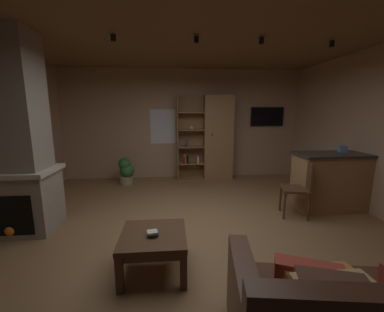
{
  "coord_description": "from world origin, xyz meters",
  "views": [
    {
      "loc": [
        -0.31,
        -3.12,
        1.7
      ],
      "look_at": [
        0.0,
        0.4,
        1.05
      ],
      "focal_mm": 22.42,
      "sensor_mm": 36.0,
      "label": 1
    }
  ],
  "objects_px": {
    "table_book_1": "(152,232)",
    "wall_mounted_tv": "(267,117)",
    "potted_floor_plant": "(126,171)",
    "table_book_0": "(153,233)",
    "dining_chair": "(300,185)",
    "coffee_table": "(154,241)",
    "stone_fireplace": "(14,145)",
    "tissue_box": "(342,149)",
    "bookshelf_cabinet": "(214,139)",
    "kitchen_bar_counter": "(336,181)"
  },
  "relations": [
    {
      "from": "table_book_1",
      "to": "tissue_box",
      "type": "bearing_deg",
      "value": 26.48
    },
    {
      "from": "stone_fireplace",
      "to": "bookshelf_cabinet",
      "type": "xyz_separation_m",
      "value": [
        3.25,
        2.49,
        -0.21
      ]
    },
    {
      "from": "table_book_1",
      "to": "coffee_table",
      "type": "bearing_deg",
      "value": 84.33
    },
    {
      "from": "kitchen_bar_counter",
      "to": "wall_mounted_tv",
      "type": "bearing_deg",
      "value": 98.5
    },
    {
      "from": "tissue_box",
      "to": "wall_mounted_tv",
      "type": "xyz_separation_m",
      "value": [
        -0.48,
        2.26,
        0.52
      ]
    },
    {
      "from": "table_book_1",
      "to": "wall_mounted_tv",
      "type": "bearing_deg",
      "value": 54.7
    },
    {
      "from": "stone_fireplace",
      "to": "table_book_1",
      "type": "relative_size",
      "value": 26.76
    },
    {
      "from": "kitchen_bar_counter",
      "to": "stone_fireplace",
      "type": "bearing_deg",
      "value": -176.13
    },
    {
      "from": "potted_floor_plant",
      "to": "wall_mounted_tv",
      "type": "height_order",
      "value": "wall_mounted_tv"
    },
    {
      "from": "table_book_0",
      "to": "table_book_1",
      "type": "relative_size",
      "value": 1.08
    },
    {
      "from": "dining_chair",
      "to": "potted_floor_plant",
      "type": "relative_size",
      "value": 1.44
    },
    {
      "from": "table_book_0",
      "to": "dining_chair",
      "type": "bearing_deg",
      "value": 28.01
    },
    {
      "from": "bookshelf_cabinet",
      "to": "tissue_box",
      "type": "xyz_separation_m",
      "value": [
        1.91,
        -2.05,
        0.02
      ]
    },
    {
      "from": "potted_floor_plant",
      "to": "wall_mounted_tv",
      "type": "xyz_separation_m",
      "value": [
        3.6,
        0.51,
        1.26
      ]
    },
    {
      "from": "table_book_0",
      "to": "wall_mounted_tv",
      "type": "relative_size",
      "value": 0.13
    },
    {
      "from": "tissue_box",
      "to": "table_book_0",
      "type": "xyz_separation_m",
      "value": [
        -3.2,
        -1.56,
        -0.61
      ]
    },
    {
      "from": "dining_chair",
      "to": "wall_mounted_tv",
      "type": "xyz_separation_m",
      "value": [
        0.44,
        2.6,
        1.05
      ]
    },
    {
      "from": "bookshelf_cabinet",
      "to": "dining_chair",
      "type": "relative_size",
      "value": 2.29
    },
    {
      "from": "bookshelf_cabinet",
      "to": "table_book_1",
      "type": "bearing_deg",
      "value": -109.64
    },
    {
      "from": "bookshelf_cabinet",
      "to": "table_book_0",
      "type": "relative_size",
      "value": 18.92
    },
    {
      "from": "tissue_box",
      "to": "potted_floor_plant",
      "type": "bearing_deg",
      "value": 156.7
    },
    {
      "from": "stone_fireplace",
      "to": "potted_floor_plant",
      "type": "relative_size",
      "value": 4.33
    },
    {
      "from": "table_book_0",
      "to": "bookshelf_cabinet",
      "type": "bearing_deg",
      "value": 70.26
    },
    {
      "from": "coffee_table",
      "to": "dining_chair",
      "type": "height_order",
      "value": "dining_chair"
    },
    {
      "from": "bookshelf_cabinet",
      "to": "wall_mounted_tv",
      "type": "relative_size",
      "value": 2.42
    },
    {
      "from": "stone_fireplace",
      "to": "dining_chair",
      "type": "bearing_deg",
      "value": 1.25
    },
    {
      "from": "table_book_0",
      "to": "dining_chair",
      "type": "height_order",
      "value": "dining_chair"
    },
    {
      "from": "coffee_table",
      "to": "potted_floor_plant",
      "type": "relative_size",
      "value": 1.07
    },
    {
      "from": "table_book_0",
      "to": "wall_mounted_tv",
      "type": "height_order",
      "value": "wall_mounted_tv"
    },
    {
      "from": "kitchen_bar_counter",
      "to": "table_book_0",
      "type": "xyz_separation_m",
      "value": [
        -3.08,
        -1.46,
        -0.05
      ]
    },
    {
      "from": "potted_floor_plant",
      "to": "table_book_1",
      "type": "bearing_deg",
      "value": -75.47
    },
    {
      "from": "dining_chair",
      "to": "wall_mounted_tv",
      "type": "height_order",
      "value": "wall_mounted_tv"
    },
    {
      "from": "table_book_0",
      "to": "wall_mounted_tv",
      "type": "distance_m",
      "value": 4.83
    },
    {
      "from": "kitchen_bar_counter",
      "to": "wall_mounted_tv",
      "type": "distance_m",
      "value": 2.61
    },
    {
      "from": "table_book_1",
      "to": "wall_mounted_tv",
      "type": "height_order",
      "value": "wall_mounted_tv"
    },
    {
      "from": "tissue_box",
      "to": "table_book_0",
      "type": "distance_m",
      "value": 3.61
    },
    {
      "from": "kitchen_bar_counter",
      "to": "table_book_1",
      "type": "bearing_deg",
      "value": -154.03
    },
    {
      "from": "bookshelf_cabinet",
      "to": "wall_mounted_tv",
      "type": "height_order",
      "value": "bookshelf_cabinet"
    },
    {
      "from": "wall_mounted_tv",
      "to": "kitchen_bar_counter",
      "type": "bearing_deg",
      "value": -81.5
    },
    {
      "from": "coffee_table",
      "to": "potted_floor_plant",
      "type": "distance_m",
      "value": 3.42
    },
    {
      "from": "bookshelf_cabinet",
      "to": "kitchen_bar_counter",
      "type": "bearing_deg",
      "value": -50.28
    },
    {
      "from": "stone_fireplace",
      "to": "tissue_box",
      "type": "relative_size",
      "value": 23.0
    },
    {
      "from": "wall_mounted_tv",
      "to": "stone_fireplace",
      "type": "bearing_deg",
      "value": -150.05
    },
    {
      "from": "potted_floor_plant",
      "to": "kitchen_bar_counter",
      "type": "bearing_deg",
      "value": -25.09
    },
    {
      "from": "table_book_0",
      "to": "dining_chair",
      "type": "relative_size",
      "value": 0.12
    },
    {
      "from": "coffee_table",
      "to": "potted_floor_plant",
      "type": "bearing_deg",
      "value": 104.85
    },
    {
      "from": "table_book_0",
      "to": "potted_floor_plant",
      "type": "relative_size",
      "value": 0.17
    },
    {
      "from": "stone_fireplace",
      "to": "coffee_table",
      "type": "height_order",
      "value": "stone_fireplace"
    },
    {
      "from": "coffee_table",
      "to": "dining_chair",
      "type": "bearing_deg",
      "value": 27.7
    },
    {
      "from": "bookshelf_cabinet",
      "to": "potted_floor_plant",
      "type": "height_order",
      "value": "bookshelf_cabinet"
    }
  ]
}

